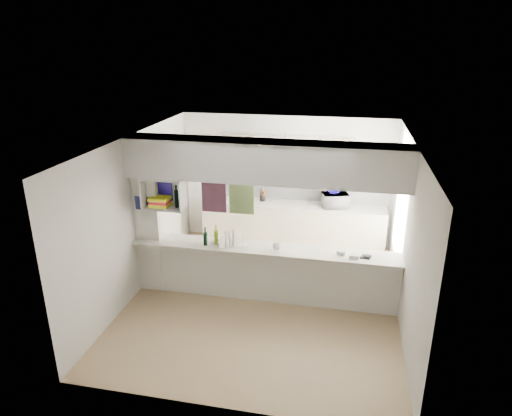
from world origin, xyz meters
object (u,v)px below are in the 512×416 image
(bowl, at_px, (334,192))
(dish_rack, at_px, (232,238))
(wine_bottles, at_px, (211,238))
(microwave, at_px, (335,200))

(bowl, distance_m, dish_rack, 2.55)
(bowl, xyz_separation_m, dish_rack, (-1.49, -2.05, -0.21))
(wine_bottles, bearing_deg, dish_rack, 17.07)
(bowl, distance_m, wine_bottles, 2.82)
(dish_rack, distance_m, wine_bottles, 0.34)
(microwave, bearing_deg, bowl, -48.35)
(bowl, bearing_deg, dish_rack, -125.94)
(microwave, distance_m, dish_rack, 2.54)
(dish_rack, bearing_deg, bowl, 34.67)
(bowl, relative_size, dish_rack, 0.48)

